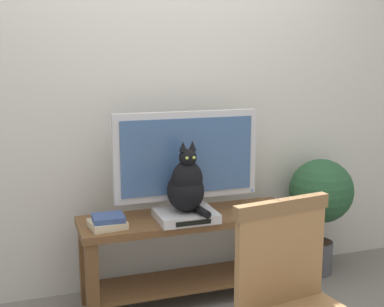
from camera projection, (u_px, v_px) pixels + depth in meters
The scene contains 8 objects.
back_wall at pixel (162, 73), 3.24m from camera, with size 7.00×0.12×2.80m, color beige.
tv_stand at pixel (189, 242), 3.11m from camera, with size 1.34×0.41×0.55m.
tv at pixel (187, 159), 3.06m from camera, with size 0.90×0.20×0.63m.
media_box at pixel (186, 215), 2.98m from camera, with size 0.35×0.29×0.05m.
cat at pixel (186, 185), 2.94m from camera, with size 0.22×0.30×0.43m.
wooden_chair at pixel (297, 299), 2.05m from camera, with size 0.53×0.53×0.93m.
book_stack at pixel (108, 222), 2.85m from camera, with size 0.22×0.20×0.07m.
potted_plant at pixel (321, 198), 3.46m from camera, with size 0.44×0.44×0.82m.
Camera 1 is at (-0.87, -2.24, 1.52)m, focal length 47.05 mm.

